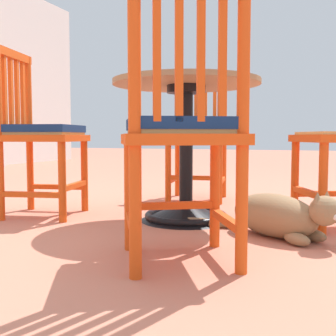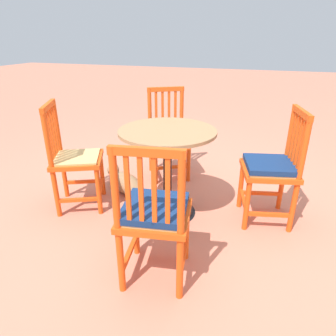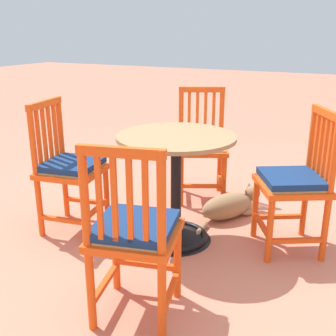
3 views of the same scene
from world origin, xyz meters
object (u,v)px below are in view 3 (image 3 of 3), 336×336
(cafe_table, at_px, (176,200))
(orange_chair_at_corner, at_px, (69,169))
(tabby_cat, at_px, (231,205))
(orange_chair_by_planter, at_px, (134,234))
(orange_chair_tucked_in, at_px, (295,183))
(orange_chair_facing_out, at_px, (202,148))

(cafe_table, xyz_separation_m, orange_chair_at_corner, (0.74, 0.17, 0.16))
(cafe_table, relative_size, tabby_cat, 1.08)
(cafe_table, relative_size, orange_chair_by_planter, 0.83)
(cafe_table, distance_m, orange_chair_by_planter, 0.83)
(orange_chair_by_planter, relative_size, orange_chair_tucked_in, 1.00)
(orange_chair_at_corner, relative_size, orange_chair_by_planter, 1.00)
(cafe_table, relative_size, orange_chair_at_corner, 0.83)
(cafe_table, height_order, orange_chair_tucked_in, orange_chair_tucked_in)
(orange_chair_tucked_in, height_order, tabby_cat, orange_chair_tucked_in)
(cafe_table, xyz_separation_m, orange_chair_by_planter, (-0.16, 0.80, 0.16))
(cafe_table, distance_m, orange_chair_at_corner, 0.77)
(orange_chair_at_corner, bearing_deg, orange_chair_by_planter, 144.91)
(orange_chair_by_planter, distance_m, tabby_cat, 1.36)
(orange_chair_at_corner, relative_size, orange_chair_tucked_in, 1.00)
(tabby_cat, bearing_deg, orange_chair_tucked_in, 150.10)
(orange_chair_facing_out, xyz_separation_m, orange_chair_by_planter, (-0.30, 1.58, 0.01))
(orange_chair_tucked_in, bearing_deg, cafe_table, 17.83)
(orange_chair_facing_out, bearing_deg, orange_chair_by_planter, 100.71)
(orange_chair_by_planter, height_order, orange_chair_tucked_in, same)
(cafe_table, bearing_deg, orange_chair_facing_out, -79.97)
(orange_chair_facing_out, distance_m, orange_chair_tucked_in, 1.02)
(orange_chair_facing_out, height_order, orange_chair_by_planter, same)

